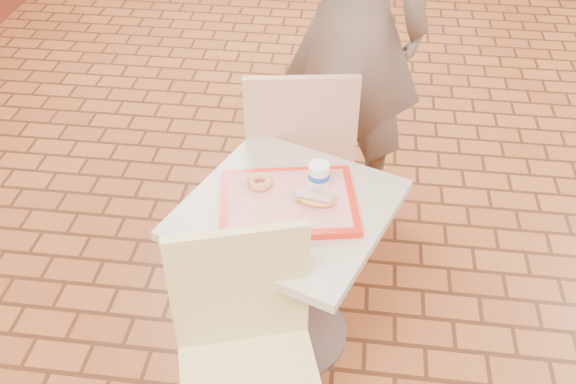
# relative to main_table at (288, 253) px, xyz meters

# --- Properties ---
(main_table) EXTENTS (0.68, 0.68, 0.72)m
(main_table) POSITION_rel_main_table_xyz_m (0.00, 0.00, 0.00)
(main_table) COLOR #B9AE95
(main_table) RESTS_ON ground
(chair_main_front) EXTENTS (0.55, 0.55, 0.94)m
(chair_main_front) POSITION_rel_main_table_xyz_m (-0.07, -0.50, 0.04)
(chair_main_front) COLOR #DACB82
(chair_main_front) RESTS_ON ground
(chair_main_back) EXTENTS (0.52, 0.52, 0.98)m
(chair_main_back) POSITION_rel_main_table_xyz_m (-0.02, 0.56, 0.06)
(chair_main_back) COLOR tan
(chair_main_back) RESTS_ON ground
(customer) EXTENTS (0.78, 0.60, 1.89)m
(customer) POSITION_rel_main_table_xyz_m (0.16, 1.01, 0.46)
(customer) COLOR #695C52
(customer) RESTS_ON ground
(serving_tray) EXTENTS (0.47, 0.37, 0.03)m
(serving_tray) POSITION_rel_main_table_xyz_m (-0.00, 0.00, 0.25)
(serving_tray) COLOR red
(serving_tray) RESTS_ON main_table
(ring_donut) EXTENTS (0.11, 0.11, 0.03)m
(ring_donut) POSITION_rel_main_table_xyz_m (-0.11, 0.06, 0.28)
(ring_donut) COLOR #CE7C4B
(ring_donut) RESTS_ON serving_tray
(long_john_donut) EXTENTS (0.14, 0.09, 0.04)m
(long_john_donut) POSITION_rel_main_table_xyz_m (0.09, -0.01, 0.28)
(long_john_donut) COLOR gold
(long_john_donut) RESTS_ON serving_tray
(paper_cup) EXTENTS (0.08, 0.08, 0.10)m
(paper_cup) POSITION_rel_main_table_xyz_m (0.10, 0.08, 0.31)
(paper_cup) COLOR white
(paper_cup) RESTS_ON serving_tray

